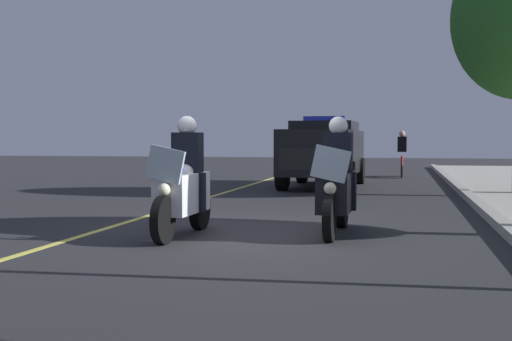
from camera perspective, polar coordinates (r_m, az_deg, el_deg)
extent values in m
plane|color=#28282B|center=(9.79, -0.61, -5.40)|extent=(80.00, 80.00, 0.00)
cube|color=#E0D14C|center=(10.52, -12.75, -4.87)|extent=(48.00, 0.12, 0.01)
cylinder|color=black|center=(8.75, -8.04, -4.28)|extent=(0.64, 0.14, 0.64)
cylinder|color=black|center=(10.15, -4.88, -3.30)|extent=(0.64, 0.16, 0.64)
cube|color=white|center=(9.40, -6.39, -1.95)|extent=(1.21, 0.47, 0.56)
ellipsoid|color=white|center=(9.33, -6.51, -0.14)|extent=(0.57, 0.33, 0.24)
cube|color=silver|center=(8.79, -7.83, 0.53)|extent=(0.07, 0.56, 0.53)
sphere|color=#F9F4CC|center=(8.75, -7.96, -1.65)|extent=(0.17, 0.17, 0.17)
sphere|color=red|center=(8.97, -8.47, 0.12)|extent=(0.09, 0.09, 0.09)
sphere|color=#1933F2|center=(8.85, -6.56, 0.10)|extent=(0.09, 0.09, 0.09)
cube|color=black|center=(9.59, -5.93, 1.50)|extent=(0.29, 0.41, 0.60)
cube|color=black|center=(9.49, -4.90, -1.90)|extent=(0.18, 0.14, 0.56)
cube|color=black|center=(9.63, -7.16, -1.84)|extent=(0.18, 0.14, 0.56)
sphere|color=white|center=(9.57, -5.99, 3.89)|extent=(0.28, 0.28, 0.28)
cylinder|color=black|center=(8.93, 6.37, -4.13)|extent=(0.64, 0.14, 0.64)
cylinder|color=black|center=(10.41, 7.45, -3.16)|extent=(0.64, 0.16, 0.64)
cube|color=black|center=(9.62, 6.95, -1.85)|extent=(1.21, 0.47, 0.56)
ellipsoid|color=black|center=(9.55, 6.92, -0.07)|extent=(0.57, 0.33, 0.24)
cube|color=silver|center=(8.97, 6.48, 0.58)|extent=(0.07, 0.56, 0.53)
sphere|color=#F9F4CC|center=(8.93, 6.42, -1.55)|extent=(0.17, 0.17, 0.17)
sphere|color=red|center=(9.13, 5.58, 0.18)|extent=(0.09, 0.09, 0.09)
sphere|color=#1933F2|center=(9.09, 7.58, 0.16)|extent=(0.09, 0.09, 0.09)
cube|color=black|center=(9.82, 7.13, 1.52)|extent=(0.29, 0.41, 0.60)
cube|color=black|center=(9.77, 8.23, -1.78)|extent=(0.18, 0.14, 0.56)
cube|color=black|center=(9.82, 5.91, -1.75)|extent=(0.18, 0.14, 0.56)
sphere|color=white|center=(9.80, 7.13, 3.85)|extent=(0.28, 0.28, 0.28)
cube|color=black|center=(19.19, 5.87, 1.63)|extent=(4.95, 2.02, 1.24)
cube|color=black|center=(19.49, 6.00, 3.70)|extent=(2.44, 1.81, 0.36)
cube|color=#2633D8|center=(19.29, 5.93, 4.48)|extent=(0.31, 1.21, 0.14)
cube|color=black|center=(16.82, 4.73, 1.00)|extent=(0.16, 1.62, 0.56)
cylinder|color=black|center=(17.57, 8.06, -0.51)|extent=(0.81, 0.30, 0.80)
cylinder|color=black|center=(17.84, 2.30, -0.44)|extent=(0.81, 0.30, 0.80)
cylinder|color=black|center=(20.65, 8.94, -0.04)|extent=(0.81, 0.30, 0.80)
cylinder|color=black|center=(20.88, 4.01, 0.02)|extent=(0.81, 0.30, 0.80)
cylinder|color=black|center=(23.93, 12.46, 0.14)|extent=(0.66, 0.06, 0.66)
cylinder|color=black|center=(25.03, 12.52, 0.25)|extent=(0.66, 0.06, 0.66)
cube|color=red|center=(24.47, 12.50, 0.82)|extent=(1.00, 0.09, 0.36)
cube|color=black|center=(24.51, 12.51, 2.23)|extent=(0.25, 0.33, 0.56)
sphere|color=tan|center=(24.48, 12.52, 3.12)|extent=(0.22, 0.22, 0.22)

